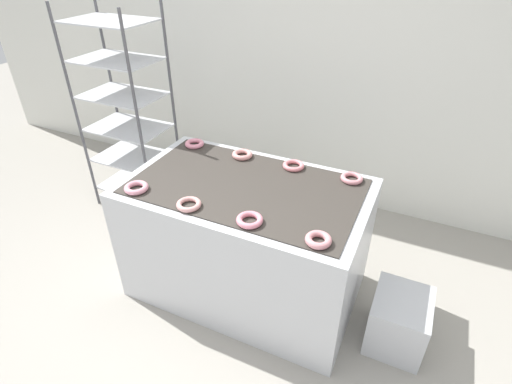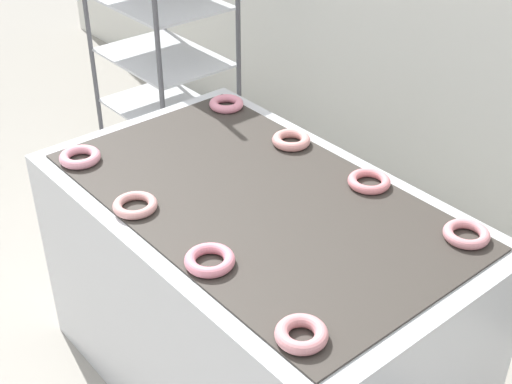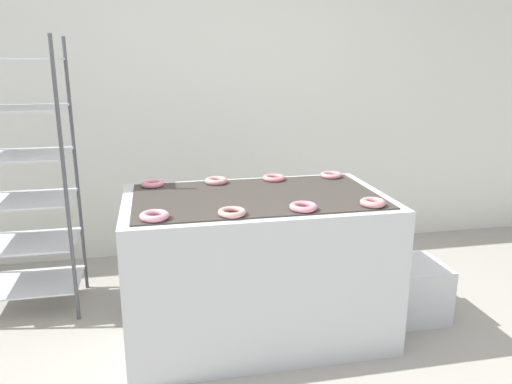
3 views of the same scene
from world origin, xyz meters
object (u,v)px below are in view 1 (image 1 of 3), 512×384
donut_far_midright (293,166)px  donut_near_right (318,240)px  donut_near_midleft (189,204)px  glaze_bin (398,321)px  donut_far_left (194,144)px  donut_near_midright (250,220)px  baking_rack_cart (126,112)px  donut_far_midleft (242,155)px  fryer_machine (247,240)px  donut_far_right (352,178)px  donut_near_left (136,188)px

donut_far_midright → donut_near_right: bearing=-60.2°
donut_near_midleft → donut_far_midright: same height
glaze_bin → donut_near_right: size_ratio=2.84×
glaze_bin → donut_near_midleft: donut_near_midleft is taller
donut_far_left → donut_near_midleft: bearing=-60.0°
donut_near_midleft → donut_far_left: bearing=120.0°
donut_near_midright → donut_near_right: bearing=-0.6°
baking_rack_cart → glaze_bin: (2.47, -0.61, -0.72)m
donut_far_midleft → donut_far_midright: bearing=1.2°
fryer_machine → donut_far_left: bearing=150.2°
donut_far_midleft → donut_far_right: bearing=0.6°
donut_near_left → donut_near_midleft: donut_near_left is taller
donut_near_left → donut_near_right: size_ratio=1.07×
donut_far_right → donut_near_right: bearing=-90.7°
fryer_machine → donut_far_midright: donut_far_midright is taller
donut_far_midleft → donut_far_midright: donut_far_midleft is taller
donut_near_midleft → donut_far_midleft: bearing=89.6°
fryer_machine → donut_near_right: bearing=-30.2°
donut_near_right → donut_far_left: size_ratio=0.98×
glaze_bin → donut_far_left: size_ratio=2.79×
donut_near_midleft → donut_near_right: donut_near_right is taller
baking_rack_cart → glaze_bin: 2.65m
donut_near_left → donut_near_right: donut_near_right is taller
glaze_bin → donut_near_midleft: size_ratio=2.70×
donut_far_midright → baking_rack_cart: bearing=171.4°
donut_near_midright → donut_near_right: donut_near_right is taller
donut_near_midright → donut_far_midright: 0.66m
donut_far_right → donut_near_left: bearing=-150.1°
fryer_machine → donut_near_left: donut_near_left is taller
donut_near_midleft → donut_far_right: bearing=41.2°
donut_near_left → donut_near_midright: donut_near_left is taller
donut_near_right → fryer_machine: bearing=149.8°
fryer_machine → baking_rack_cart: bearing=157.8°
glaze_bin → donut_far_midleft: bearing=163.7°
baking_rack_cart → donut_near_left: size_ratio=12.11×
donut_near_midright → donut_far_right: 0.77m
donut_near_midright → donut_far_midright: (0.00, 0.66, -0.00)m
baking_rack_cart → donut_near_midleft: (1.23, -0.92, -0.02)m
donut_near_right → donut_far_midright: (-0.38, 0.67, -0.00)m
donut_near_midleft → baking_rack_cart: bearing=143.2°
donut_near_left → donut_far_midright: 1.01m
donut_near_right → glaze_bin: bearing=32.0°
baking_rack_cart → donut_near_midright: 1.85m
donut_near_midright → donut_near_right: (0.39, -0.00, 0.00)m
donut_far_left → donut_far_midright: (0.77, 0.00, -0.00)m
glaze_bin → donut_far_midright: size_ratio=2.68×
donut_near_midleft → donut_far_left: size_ratio=1.03×
fryer_machine → donut_far_right: size_ratio=10.81×
donut_far_left → donut_far_right: bearing=0.2°
donut_near_midleft → fryer_machine: bearing=60.1°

